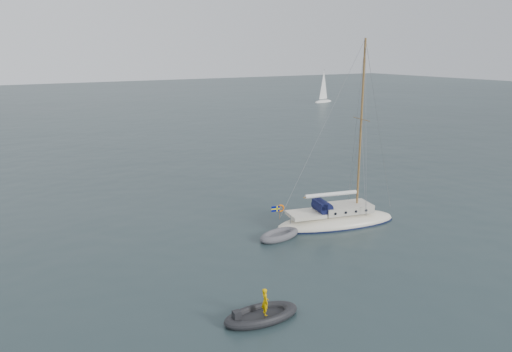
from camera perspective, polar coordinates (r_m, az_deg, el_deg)
ground at (r=32.20m, az=4.13°, el=-5.60°), size 300.00×300.00×0.00m
sailboat at (r=32.31m, az=9.21°, el=-3.96°), size 8.52×2.55×12.12m
dinghy at (r=29.94m, az=2.69°, el=-6.77°), size 2.93×1.32×0.42m
rib at (r=21.57m, az=0.59°, el=-15.55°), size 3.38×1.54×1.37m
distant_yacht_b at (r=107.23m, az=7.73°, el=10.02°), size 5.50×2.93×7.29m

